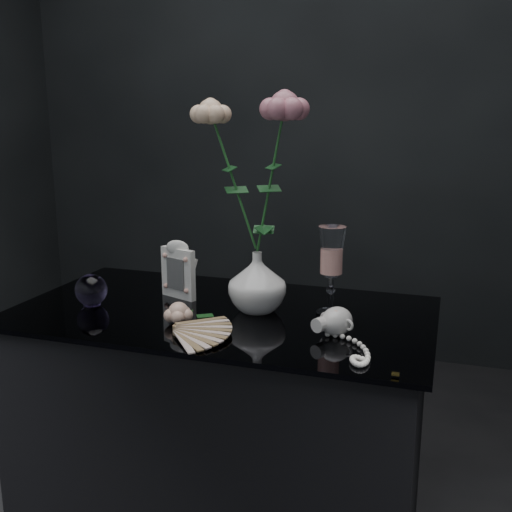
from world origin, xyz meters
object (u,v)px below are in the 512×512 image
(wine_glass, at_px, (331,271))
(paperweight, at_px, (91,290))
(loose_rose, at_px, (179,313))
(picture_frame, at_px, (178,269))
(vase, at_px, (257,282))
(pearl_jar, at_px, (337,320))

(wine_glass, distance_m, paperweight, 0.62)
(paperweight, distance_m, loose_rose, 0.28)
(paperweight, bearing_deg, wine_glass, 11.58)
(picture_frame, bearing_deg, loose_rose, -43.84)
(paperweight, bearing_deg, picture_frame, 35.33)
(vase, height_order, picture_frame, picture_frame)
(paperweight, xyz_separation_m, pearl_jar, (0.64, -0.01, -0.01))
(picture_frame, xyz_separation_m, paperweight, (-0.19, -0.13, -0.04))
(wine_glass, relative_size, loose_rose, 1.45)
(vase, relative_size, pearl_jar, 0.64)
(loose_rose, bearing_deg, vase, 41.37)
(vase, height_order, pearl_jar, vase)
(paperweight, bearing_deg, pearl_jar, -1.09)
(picture_frame, distance_m, loose_rose, 0.21)
(paperweight, height_order, pearl_jar, paperweight)
(picture_frame, distance_m, pearl_jar, 0.48)
(wine_glass, bearing_deg, loose_rose, -151.44)
(vase, bearing_deg, picture_frame, 169.75)
(vase, relative_size, paperweight, 1.84)
(vase, xyz_separation_m, pearl_jar, (0.22, -0.10, -0.04))
(wine_glass, bearing_deg, picture_frame, 178.85)
(wine_glass, bearing_deg, vase, -169.11)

